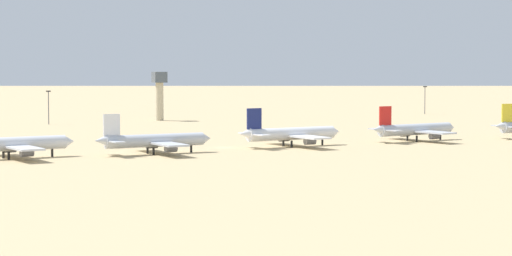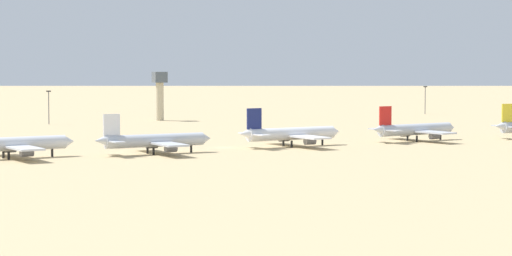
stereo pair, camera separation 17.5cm
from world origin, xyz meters
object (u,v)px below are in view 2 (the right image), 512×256
Objects in this scene: light_pole_mid at (49,104)px; control_tower at (160,91)px; parked_jet_navy_4 at (290,134)px; light_pole_west at (425,98)px; parked_jet_red_5 at (415,130)px; parked_jet_red_2 at (10,144)px; parked_jet_white_3 at (154,141)px.

control_tower is at bearing 8.70° from light_pole_mid.
control_tower is 47.81m from light_pole_mid.
control_tower reaches higher than parked_jet_navy_4.
light_pole_mid reaches higher than light_pole_west.
light_pole_mid is at bearing -177.63° from light_pole_west.
light_pole_west is 174.73m from light_pole_mid.
light_pole_west is (133.93, 137.49, 3.88)m from parked_jet_navy_4.
parked_jet_red_5 is 152.47m from light_pole_mid.
control_tower reaches higher than light_pole_west.
parked_jet_navy_4 is 1.03× the size of parked_jet_red_5.
light_pole_mid is (-174.58, -7.22, 0.09)m from light_pole_west.
control_tower is (85.88, 142.00, 8.36)m from parked_jet_red_2.
parked_jet_red_5 is 1.66× the size of control_tower.
parked_jet_red_5 is at bearing -56.68° from light_pole_mid.
light_pole_west is (90.87, 134.59, 3.99)m from parked_jet_red_5.
parked_jet_red_2 is 166.16m from control_tower.
parked_jet_navy_4 is 1.71× the size of control_tower.
parked_jet_red_2 is 1.02× the size of parked_jet_red_5.
parked_jet_white_3 is 136.90m from light_pole_mid.
parked_jet_red_2 reaches higher than parked_jet_red_5.
light_pole_west is at bearing 25.62° from parked_jet_red_2.
parked_jet_red_5 is (122.52, 7.44, -0.07)m from parked_jet_red_2.
light_pole_mid is (38.81, 134.80, 4.00)m from parked_jet_red_2.
parked_jet_red_2 is at bearing 172.19° from parked_jet_white_3.
parked_jet_red_2 reaches higher than parked_jet_white_3.
control_tower is at bearing 79.26° from parked_jet_navy_4.
light_pole_west is at bearing 2.37° from light_pole_mid.
parked_jet_navy_4 is at bearing -72.67° from light_pole_mid.
parked_jet_red_5 is 2.57× the size of light_pole_west.
parked_jet_red_2 is at bearing -106.06° from light_pole_mid.
control_tower is at bearing 66.52° from parked_jet_white_3.
light_pole_mid is (1.98, 136.82, 4.11)m from parked_jet_white_3.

